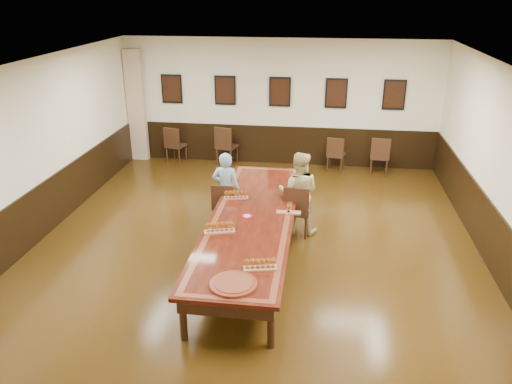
# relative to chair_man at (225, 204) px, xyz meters

# --- Properties ---
(floor) EXTENTS (8.00, 10.00, 0.02)m
(floor) POSITION_rel_chair_man_xyz_m (0.68, -1.10, -0.47)
(floor) COLOR black
(floor) RESTS_ON ground
(ceiling) EXTENTS (8.00, 10.00, 0.02)m
(ceiling) POSITION_rel_chair_man_xyz_m (0.68, -1.10, 2.75)
(ceiling) COLOR white
(ceiling) RESTS_ON floor
(wall_back) EXTENTS (8.00, 0.02, 3.20)m
(wall_back) POSITION_rel_chair_man_xyz_m (0.68, 3.91, 1.14)
(wall_back) COLOR #F4F0CC
(wall_back) RESTS_ON floor
(wall_left) EXTENTS (0.02, 10.00, 3.20)m
(wall_left) POSITION_rel_chair_man_xyz_m (-3.33, -1.10, 1.14)
(wall_left) COLOR #F4F0CC
(wall_left) RESTS_ON floor
(wall_right) EXTENTS (0.02, 10.00, 3.20)m
(wall_right) POSITION_rel_chair_man_xyz_m (4.69, -1.10, 1.14)
(wall_right) COLOR #F4F0CC
(wall_right) RESTS_ON floor
(chair_man) EXTENTS (0.45, 0.49, 0.92)m
(chair_man) POSITION_rel_chair_man_xyz_m (0.00, 0.00, 0.00)
(chair_man) COLOR #321E16
(chair_man) RESTS_ON floor
(chair_woman) EXTENTS (0.51, 0.55, 1.01)m
(chair_woman) POSITION_rel_chair_man_xyz_m (1.40, -0.14, 0.05)
(chair_woman) COLOR #321E16
(chair_woman) RESTS_ON floor
(spare_chair_a) EXTENTS (0.56, 0.59, 0.97)m
(spare_chair_a) POSITION_rel_chair_man_xyz_m (-2.03, 3.62, 0.02)
(spare_chair_a) COLOR #321E16
(spare_chair_a) RESTS_ON floor
(spare_chair_b) EXTENTS (0.60, 0.63, 1.03)m
(spare_chair_b) POSITION_rel_chair_man_xyz_m (-0.66, 3.64, 0.05)
(spare_chair_b) COLOR #321E16
(spare_chair_b) RESTS_ON floor
(spare_chair_c) EXTENTS (0.51, 0.54, 0.90)m
(spare_chair_c) POSITION_rel_chair_man_xyz_m (2.17, 3.49, -0.01)
(spare_chair_c) COLOR #321E16
(spare_chair_c) RESTS_ON floor
(spare_chair_d) EXTENTS (0.50, 0.53, 0.97)m
(spare_chair_d) POSITION_rel_chair_man_xyz_m (3.23, 3.39, 0.02)
(spare_chair_d) COLOR #321E16
(spare_chair_d) RESTS_ON floor
(person_man) EXTENTS (0.55, 0.38, 1.47)m
(person_man) POSITION_rel_chair_man_xyz_m (0.00, 0.10, 0.27)
(person_man) COLOR teal
(person_man) RESTS_ON floor
(person_woman) EXTENTS (0.83, 0.67, 1.58)m
(person_woman) POSITION_rel_chair_man_xyz_m (1.41, -0.04, 0.33)
(person_woman) COLOR #CEC380
(person_woman) RESTS_ON floor
(pink_phone) EXTENTS (0.14, 0.16, 0.01)m
(pink_phone) POSITION_rel_chair_man_xyz_m (1.28, -0.84, 0.30)
(pink_phone) COLOR #DB4980
(pink_phone) RESTS_ON conference_table
(curtain) EXTENTS (0.45, 0.18, 2.90)m
(curtain) POSITION_rel_chair_man_xyz_m (-3.07, 3.72, 0.99)
(curtain) COLOR tan
(curtain) RESTS_ON floor
(wainscoting) EXTENTS (8.00, 10.00, 1.00)m
(wainscoting) POSITION_rel_chair_man_xyz_m (0.68, -1.10, 0.04)
(wainscoting) COLOR black
(wainscoting) RESTS_ON floor
(conference_table) EXTENTS (1.40, 5.00, 0.76)m
(conference_table) POSITION_rel_chair_man_xyz_m (0.68, -1.10, 0.15)
(conference_table) COLOR black
(conference_table) RESTS_ON floor
(posters) EXTENTS (6.14, 0.04, 0.74)m
(posters) POSITION_rel_chair_man_xyz_m (0.68, 3.84, 1.44)
(posters) COLOR black
(posters) RESTS_ON wall_back
(flight_a) EXTENTS (0.46, 0.23, 0.16)m
(flight_a) POSITION_rel_chair_man_xyz_m (0.28, -0.38, 0.37)
(flight_a) COLOR #9D5E42
(flight_a) RESTS_ON conference_table
(flight_b) EXTENTS (0.42, 0.14, 0.16)m
(flight_b) POSITION_rel_chair_man_xyz_m (1.28, -0.87, 0.36)
(flight_b) COLOR #9D5E42
(flight_b) RESTS_ON conference_table
(flight_c) EXTENTS (0.51, 0.28, 0.18)m
(flight_c) POSITION_rel_chair_man_xyz_m (0.26, -1.74, 0.37)
(flight_c) COLOR #9D5E42
(flight_c) RESTS_ON conference_table
(flight_d) EXTENTS (0.48, 0.24, 0.17)m
(flight_d) POSITION_rel_chair_man_xyz_m (1.04, -2.76, 0.37)
(flight_d) COLOR #9D5E42
(flight_d) RESTS_ON conference_table
(red_plate_grp) EXTENTS (0.20, 0.20, 0.03)m
(red_plate_grp) POSITION_rel_chair_man_xyz_m (0.60, -1.12, 0.30)
(red_plate_grp) COLOR red
(red_plate_grp) RESTS_ON conference_table
(carved_platter) EXTENTS (0.68, 0.68, 0.05)m
(carved_platter) POSITION_rel_chair_man_xyz_m (0.74, -3.20, 0.31)
(carved_platter) COLOR #551C11
(carved_platter) RESTS_ON conference_table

